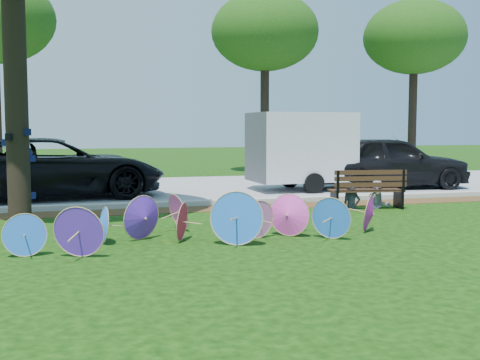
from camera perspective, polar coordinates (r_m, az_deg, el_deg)
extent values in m
plane|color=black|center=(9.79, 0.29, -6.33)|extent=(90.00, 90.00, 0.00)
cube|color=#472D16|center=(14.12, -4.66, -2.79)|extent=(90.00, 1.00, 0.01)
cube|color=#B7B5AD|center=(14.79, -5.17, -2.22)|extent=(90.00, 0.30, 0.12)
cube|color=gray|center=(18.87, -7.42, -0.82)|extent=(90.00, 8.00, 0.01)
cylinder|color=black|center=(12.59, -20.55, 10.15)|extent=(0.44, 0.44, 6.24)
cone|color=red|center=(10.25, -5.77, -3.94)|extent=(0.43, 0.67, 0.67)
cone|color=#5C2AC2|center=(9.25, -14.93, -4.69)|extent=(0.82, 0.53, 0.80)
cone|color=#FF44C6|center=(10.64, 4.58, -3.35)|extent=(0.67, 0.62, 0.77)
cone|color=blue|center=(10.54, 8.74, -3.56)|extent=(0.62, 0.63, 0.74)
cone|color=#D56BB2|center=(10.42, 1.59, -3.74)|extent=(0.68, 0.40, 0.68)
cone|color=#FF44C6|center=(11.29, -5.65, -2.96)|extent=(0.49, 0.78, 0.72)
cone|color=blue|center=(9.61, -19.73, -4.87)|extent=(0.66, 0.21, 0.66)
cone|color=blue|center=(10.26, -13.02, -4.19)|extent=(0.27, 0.64, 0.62)
cone|color=#5C2AC2|center=(10.39, -9.14, -3.55)|extent=(0.74, 0.58, 0.79)
cone|color=#FF44C6|center=(11.01, 5.40, -3.33)|extent=(0.70, 0.48, 0.67)
cone|color=blue|center=(9.90, -0.27, -3.58)|extent=(0.90, 0.60, 0.90)
cone|color=#B81C90|center=(11.36, 12.30, -3.06)|extent=(0.60, 0.68, 0.71)
imported|color=black|center=(16.99, -17.13, 1.07)|extent=(6.13, 3.38, 1.63)
imported|color=black|center=(19.40, 14.01, 1.67)|extent=(5.02, 2.40, 1.65)
cube|color=silver|center=(18.27, 5.85, 3.15)|extent=(2.99, 1.96, 2.65)
imported|color=#3A404F|center=(14.40, 10.55, -0.31)|extent=(0.46, 0.32, 1.21)
imported|color=silver|center=(14.72, 13.01, -0.14)|extent=(0.68, 0.57, 1.26)
cylinder|color=black|center=(25.00, 2.35, 6.39)|extent=(0.36, 0.36, 5.00)
ellipsoid|color=black|center=(25.29, 2.38, 13.89)|extent=(4.40, 4.40, 3.20)
cylinder|color=black|center=(27.55, 16.04, 6.08)|extent=(0.36, 0.36, 5.00)
ellipsoid|color=black|center=(27.81, 16.21, 12.89)|extent=(4.40, 4.40, 3.20)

